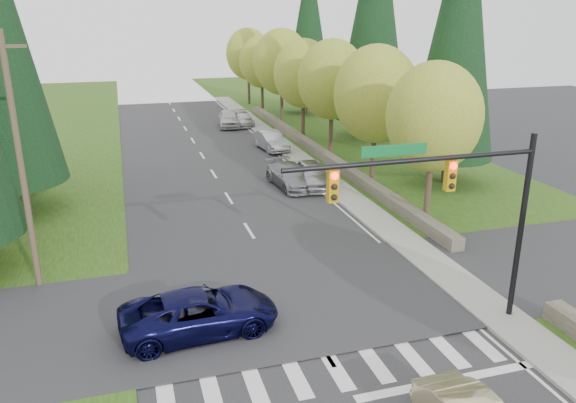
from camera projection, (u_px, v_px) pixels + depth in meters
name	position (u px, v px, depth m)	size (l,w,h in m)	color
grass_east	(431.00, 184.00, 36.10)	(14.00, 110.00, 0.06)	#214312
cross_street	(292.00, 299.00, 21.71)	(120.00, 8.00, 0.10)	#28282B
sidewalk_east	(331.00, 183.00, 36.26)	(1.80, 80.00, 0.13)	gray
curb_east	(319.00, 184.00, 36.03)	(0.20, 80.00, 0.13)	gray
stone_wall_north	(315.00, 149.00, 43.89)	(0.70, 40.00, 0.70)	#4C4438
traffic_signal	(453.00, 194.00, 18.11)	(8.70, 0.37, 6.80)	black
utility_pole	(21.00, 163.00, 21.13)	(1.60, 0.24, 10.00)	#473828
decid_tree_0	(434.00, 117.00, 27.84)	(4.80, 4.80, 8.37)	#38281C
decid_tree_1	(376.00, 94.00, 34.16)	(5.20, 5.20, 8.80)	#38281C
decid_tree_2	(332.00, 80.00, 40.43)	(5.00, 5.00, 8.82)	#38281C
decid_tree_3	(303.00, 74.00, 46.89)	(5.00, 5.00, 8.55)	#38281C
decid_tree_4	(282.00, 62.00, 53.15)	(5.40, 5.40, 9.18)	#38281C
decid_tree_5	(262.00, 62.00, 59.62)	(4.80, 4.80, 8.30)	#38281C
decid_tree_6	(248.00, 54.00, 65.90)	(5.20, 5.20, 8.86)	#38281C
conifer_e_a	(459.00, 25.00, 33.24)	(5.44, 5.44, 17.80)	#38281C
conifer_e_b	(375.00, 9.00, 45.91)	(6.12, 6.12, 19.80)	#38281C
conifer_e_c	(309.00, 25.00, 58.83)	(5.10, 5.10, 16.80)	#38281C
suv_navy	(200.00, 312.00, 19.28)	(2.50, 5.43, 1.51)	black
parked_car_a	(313.00, 174.00, 35.53)	(1.91, 4.76, 1.62)	#A9A8AD
parked_car_b	(290.00, 176.00, 35.50)	(2.01, 4.94, 1.43)	gray
parked_car_c	(271.00, 141.00, 45.01)	(1.59, 4.55, 1.50)	#A8A8AC
parked_car_d	(229.00, 118.00, 54.13)	(1.93, 4.79, 1.63)	silver
parked_car_e	(243.00, 119.00, 54.80)	(1.79, 4.41, 1.28)	#BABBC0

